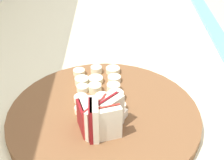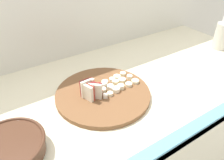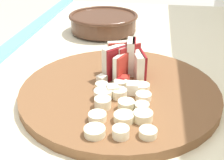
{
  "view_description": "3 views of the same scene",
  "coord_description": "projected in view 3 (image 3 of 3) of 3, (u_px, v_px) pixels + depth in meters",
  "views": [
    {
      "loc": [
        -0.54,
        -0.03,
        1.28
      ],
      "look_at": [
        -0.02,
        -0.03,
        0.94
      ],
      "focal_mm": 54.59,
      "sensor_mm": 36.0,
      "label": 1
    },
    {
      "loc": [
        -0.38,
        -0.56,
        1.37
      ],
      "look_at": [
        -0.02,
        -0.01,
        0.93
      ],
      "focal_mm": 34.44,
      "sensor_mm": 36.0,
      "label": 2
    },
    {
      "loc": [
        0.38,
        0.03,
        1.15
      ],
      "look_at": [
        -0.04,
        -0.03,
        0.92
      ],
      "focal_mm": 47.26,
      "sensor_mm": 36.0,
      "label": 3
    }
  ],
  "objects": [
    {
      "name": "apple_dice_pile",
      "position": [
        121.0,
        83.0,
        0.51
      ],
      "size": [
        0.09,
        0.08,
        0.02
      ],
      "color": "beige",
      "rests_on": "cutting_board"
    },
    {
      "name": "cutting_board",
      "position": [
        119.0,
        91.0,
        0.52
      ],
      "size": [
        0.35,
        0.35,
        0.02
      ],
      "primitive_type": "cylinder",
      "color": "brown",
      "rests_on": "tiled_countertop"
    },
    {
      "name": "ceramic_bowl",
      "position": [
        103.0,
        22.0,
        0.81
      ],
      "size": [
        0.19,
        0.19,
        0.05
      ],
      "color": "#4C2D1E",
      "rests_on": "tiled_countertop"
    },
    {
      "name": "apple_wedge_fan",
      "position": [
        126.0,
        61.0,
        0.54
      ],
      "size": [
        0.07,
        0.08,
        0.07
      ],
      "color": "#B22D23",
      "rests_on": "cutting_board"
    },
    {
      "name": "banana_slice_rows",
      "position": [
        120.0,
        106.0,
        0.45
      ],
      "size": [
        0.16,
        0.11,
        0.02
      ],
      "color": "#F4EAC6",
      "rests_on": "cutting_board"
    }
  ]
}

